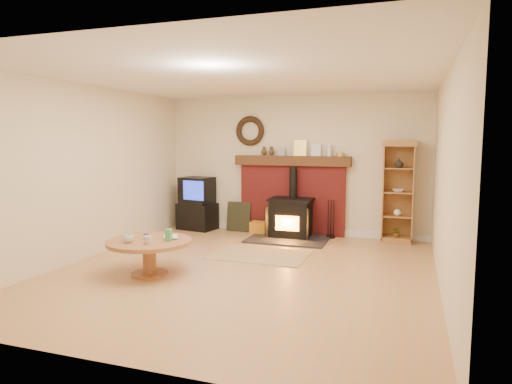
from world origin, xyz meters
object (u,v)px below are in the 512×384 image
(tv_unit, at_px, (197,204))
(coffee_table, at_px, (149,247))
(curio_cabinet, at_px, (398,192))
(wood_stove, at_px, (290,219))

(tv_unit, xyz_separation_m, coffee_table, (0.77, -3.01, -0.12))
(curio_cabinet, relative_size, coffee_table, 1.59)
(curio_cabinet, bearing_deg, wood_stove, -171.40)
(wood_stove, bearing_deg, curio_cabinet, 8.60)
(wood_stove, height_order, tv_unit, wood_stove)
(wood_stove, bearing_deg, coffee_table, -113.08)
(wood_stove, xyz_separation_m, curio_cabinet, (1.84, 0.28, 0.54))
(tv_unit, relative_size, coffee_table, 0.94)
(curio_cabinet, distance_m, coffee_table, 4.37)
(coffee_table, bearing_deg, tv_unit, 104.34)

